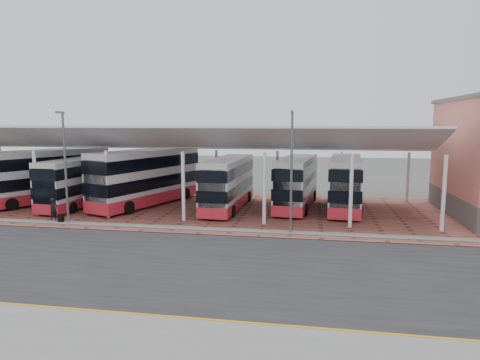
# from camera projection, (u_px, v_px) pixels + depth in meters

# --- Properties ---
(ground) EXTENTS (140.00, 140.00, 0.00)m
(ground) POSITION_uv_depth(u_px,v_px,m) (246.00, 263.00, 22.46)
(ground) COLOR #454743
(road) EXTENTS (120.00, 14.00, 0.02)m
(road) POSITION_uv_depth(u_px,v_px,m) (243.00, 269.00, 21.48)
(road) COLOR black
(road) RESTS_ON ground
(forecourt) EXTENTS (72.00, 16.00, 0.06)m
(forecourt) POSITION_uv_depth(u_px,v_px,m) (295.00, 212.00, 34.81)
(forecourt) COLOR brown
(forecourt) RESTS_ON ground
(sidewalk) EXTENTS (120.00, 4.00, 0.14)m
(sidewalk) POSITION_uv_depth(u_px,v_px,m) (202.00, 351.00, 13.66)
(sidewalk) COLOR slate
(sidewalk) RESTS_ON ground
(north_kerb) EXTENTS (120.00, 0.80, 0.14)m
(north_kerb) POSITION_uv_depth(u_px,v_px,m) (260.00, 232.00, 28.50)
(north_kerb) COLOR slate
(north_kerb) RESTS_ON ground
(yellow_line_near) EXTENTS (120.00, 0.12, 0.01)m
(yellow_line_near) POSITION_uv_depth(u_px,v_px,m) (216.00, 324.00, 15.62)
(yellow_line_near) COLOR #CF8904
(yellow_line_near) RESTS_ON road
(yellow_line_far) EXTENTS (120.00, 0.12, 0.01)m
(yellow_line_far) POSITION_uv_depth(u_px,v_px,m) (218.00, 320.00, 15.91)
(yellow_line_far) COLOR #CF8904
(yellow_line_far) RESTS_ON road
(canopy) EXTENTS (37.00, 11.63, 7.07)m
(canopy) POSITION_uv_depth(u_px,v_px,m) (202.00, 140.00, 36.29)
(canopy) COLOR white
(canopy) RESTS_ON ground
(lamp_west) EXTENTS (0.16, 0.90, 8.07)m
(lamp_west) POSITION_uv_depth(u_px,v_px,m) (65.00, 164.00, 30.33)
(lamp_west) COLOR slate
(lamp_west) RESTS_ON ground
(lamp_east) EXTENTS (0.16, 0.90, 8.07)m
(lamp_east) POSITION_uv_depth(u_px,v_px,m) (291.00, 168.00, 27.66)
(lamp_east) COLOR slate
(lamp_east) RESTS_ON ground
(bus_0) EXTENTS (7.94, 11.46, 4.79)m
(bus_0) POSITION_uv_depth(u_px,v_px,m) (46.00, 176.00, 38.72)
(bus_0) COLOR silver
(bus_0) RESTS_ON forecourt
(bus_1) EXTENTS (3.07, 10.27, 4.17)m
(bus_1) POSITION_uv_depth(u_px,v_px,m) (83.00, 182.00, 37.45)
(bus_1) COLOR silver
(bus_1) RESTS_ON forecourt
(bus_2) EXTENTS (6.52, 12.06, 4.88)m
(bus_2) POSITION_uv_depth(u_px,v_px,m) (147.00, 178.00, 37.58)
(bus_2) COLOR silver
(bus_2) RESTS_ON forecourt
(bus_3) EXTENTS (2.90, 10.41, 4.25)m
(bus_3) POSITION_uv_depth(u_px,v_px,m) (228.00, 184.00, 36.09)
(bus_3) COLOR silver
(bus_3) RESTS_ON forecourt
(bus_4) EXTENTS (3.47, 10.59, 4.28)m
(bus_4) POSITION_uv_depth(u_px,v_px,m) (297.00, 182.00, 36.66)
(bus_4) COLOR silver
(bus_4) RESTS_ON forecourt
(bus_5) EXTENTS (3.25, 10.79, 4.38)m
(bus_5) POSITION_uv_depth(u_px,v_px,m) (345.00, 183.00, 35.91)
(bus_5) COLOR silver
(bus_5) RESTS_ON forecourt
(pedestrian) EXTENTS (0.58, 0.72, 1.72)m
(pedestrian) POSITION_uv_depth(u_px,v_px,m) (54.00, 210.00, 31.56)
(pedestrian) COLOR black
(pedestrian) RESTS_ON forecourt
(suitcase) EXTENTS (0.37, 0.27, 0.64)m
(suitcase) POSITION_uv_depth(u_px,v_px,m) (61.00, 218.00, 31.05)
(suitcase) COLOR black
(suitcase) RESTS_ON forecourt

